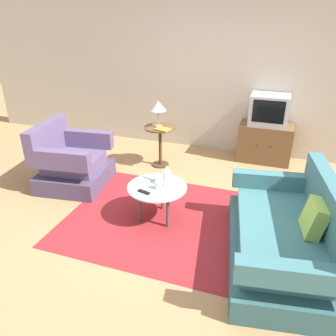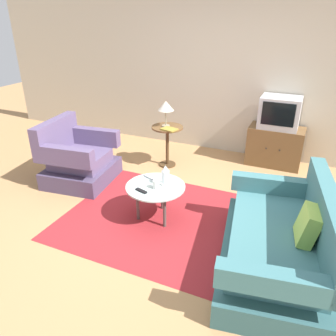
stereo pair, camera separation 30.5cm
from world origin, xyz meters
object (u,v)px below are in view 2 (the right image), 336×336
Objects in this scene: television at (280,112)px; vase at (165,176)px; side_table at (167,138)px; armchair at (77,160)px; table_lamp at (166,106)px; tv_remote_dark at (141,191)px; tv_remote_silver at (150,177)px; coffee_table at (155,189)px; couch at (280,245)px; book at (169,129)px; mug at (157,184)px; tv_stand at (275,146)px.

vase is (-0.95, -2.07, -0.31)m from television.
side_table is at bearing 113.23° from vase.
armchair is at bearing -134.29° from side_table.
tv_remote_dark is (0.42, -1.58, -0.52)m from table_lamp.
armchair reaches higher than tv_remote_silver.
armchair is 6.61× the size of tv_remote_dark.
armchair is 1.50m from coffee_table.
couch reaches higher than book.
mug is 0.81× the size of tv_remote_dark.
side_table is (0.96, 0.98, 0.15)m from armchair.
armchair reaches higher than book.
couch is 1.43m from mug.
vase reaches higher than tv_remote_silver.
mug is (0.54, -1.45, -0.48)m from table_lamp.
side_table is 1.74m from television.
side_table is 5.14× the size of mug.
coffee_table is 2.43m from television.
television reaches higher than tv_remote_dark.
book is at bearing 39.47° from couch.
couch is at bearing -26.55° from book.
coffee_table is 1.06× the size of side_table.
book reaches higher than side_table.
couch is 1.47m from coffee_table.
couch is 1.65m from tv_remote_silver.
television is 2.44m from mug.
book is (0.11, -0.13, -0.30)m from table_lamp.
tv_remote_silver is (0.35, -1.25, -0.52)m from table_lamp.
table_lamp is 1.40m from tv_remote_silver.
table_lamp is 1.53× the size of book.
couch is 4.46× the size of table_lamp.
mug is 0.70× the size of tv_remote_silver.
television is at bearing 90.00° from tv_stand.
table_lamp is 3.15× the size of mug.
table_lamp is 1.72m from tv_remote_dark.
side_table reaches higher than tv_stand.
couch is 2.58m from side_table.
side_table is at bearing 38.59° from couch.
armchair is 3.07m from television.
television is 2.62m from tv_remote_dark.
book is (-1.82, 1.59, 0.37)m from couch.
tv_remote_silver is (0.33, -1.25, -0.02)m from side_table.
tv_remote_dark is at bearing -116.04° from tv_stand.
television reaches higher than side_table.
coffee_table is 2.37m from tv_stand.
tv_stand is 1.83m from table_lamp.
vase is at bearing -114.67° from television.
tv_remote_silver is (-0.15, 0.15, 0.05)m from coffee_table.
tv_stand is 2.40m from mug.
television is 4.64× the size of mug.
television is at bearing 25.87° from side_table.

